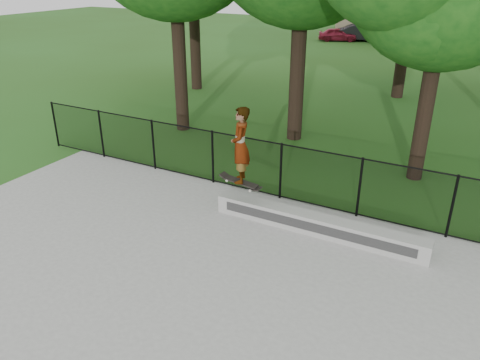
{
  "coord_description": "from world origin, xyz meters",
  "views": [
    {
      "loc": [
        4.21,
        -4.03,
        5.5
      ],
      "look_at": [
        -0.24,
        4.2,
        1.2
      ],
      "focal_mm": 35.0,
      "sensor_mm": 36.0,
      "label": 1
    }
  ],
  "objects_px": {
    "car_a": "(338,34)",
    "car_c": "(399,37)",
    "skater_airborne": "(240,147)",
    "grind_ledge": "(317,224)",
    "car_b": "(363,33)"
  },
  "relations": [
    {
      "from": "car_a",
      "to": "car_c",
      "type": "bearing_deg",
      "value": -105.25
    },
    {
      "from": "skater_airborne",
      "to": "car_c",
      "type": "bearing_deg",
      "value": 94.31
    },
    {
      "from": "car_c",
      "to": "skater_airborne",
      "type": "distance_m",
      "value": 29.62
    },
    {
      "from": "grind_ledge",
      "to": "car_b",
      "type": "xyz_separation_m",
      "value": [
        -6.99,
        29.93,
        0.37
      ]
    },
    {
      "from": "grind_ledge",
      "to": "car_c",
      "type": "bearing_deg",
      "value": 97.86
    },
    {
      "from": "grind_ledge",
      "to": "car_b",
      "type": "bearing_deg",
      "value": 103.15
    },
    {
      "from": "car_a",
      "to": "car_b",
      "type": "bearing_deg",
      "value": -80.41
    },
    {
      "from": "grind_ledge",
      "to": "car_a",
      "type": "distance_m",
      "value": 30.22
    },
    {
      "from": "grind_ledge",
      "to": "car_b",
      "type": "relative_size",
      "value": 1.37
    },
    {
      "from": "car_c",
      "to": "skater_airborne",
      "type": "xyz_separation_m",
      "value": [
        2.22,
        -29.51,
        1.26
      ]
    },
    {
      "from": "grind_ledge",
      "to": "car_a",
      "type": "xyz_separation_m",
      "value": [
        -8.75,
        28.93,
        0.24
      ]
    },
    {
      "from": "grind_ledge",
      "to": "car_b",
      "type": "distance_m",
      "value": 30.74
    },
    {
      "from": "car_b",
      "to": "grind_ledge",
      "type": "bearing_deg",
      "value": 170.63
    },
    {
      "from": "grind_ledge",
      "to": "car_a",
      "type": "bearing_deg",
      "value": 106.82
    },
    {
      "from": "car_c",
      "to": "skater_airborne",
      "type": "height_order",
      "value": "skater_airborne"
    }
  ]
}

